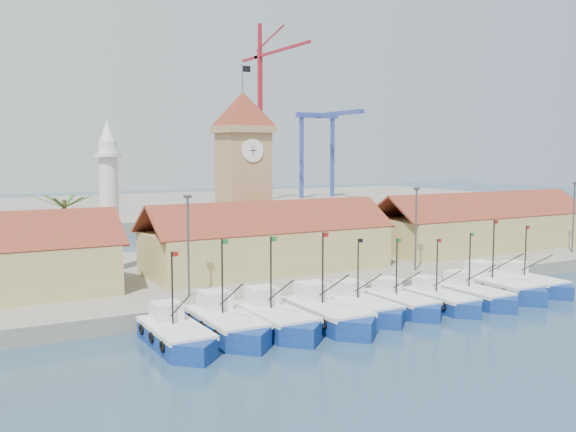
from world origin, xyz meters
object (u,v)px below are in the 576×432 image
minaret (109,195)px  boat_5 (402,304)px  boat_0 (177,337)px  clock_tower (243,173)px

minaret → boat_5: bearing=-51.8°
boat_0 → minaret: bearing=86.7°
boat_5 → minaret: size_ratio=0.56×
clock_tower → boat_0: bearing=-125.0°
boat_0 → clock_tower: (16.45, 23.46, 11.20)m
boat_5 → minaret: minaret is taller
minaret → boat_0: bearing=-93.3°
boat_5 → boat_0: bearing=-179.1°
boat_0 → clock_tower: 30.76m
boat_0 → minaret: (1.45, 25.46, 8.96)m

